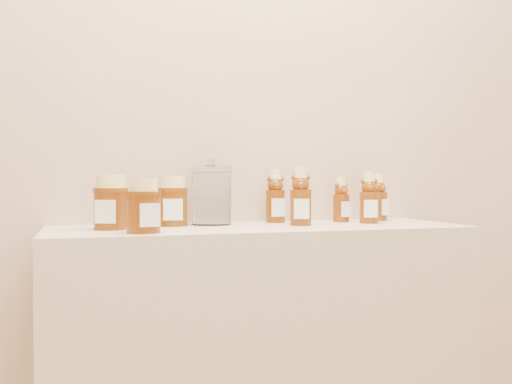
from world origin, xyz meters
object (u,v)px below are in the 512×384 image
object	(u,v)px
bear_bottle_back_left	(275,192)
bear_bottle_front_left	(301,192)
honey_jar_left	(111,202)
glass_canister	(212,193)
display_table	(260,380)

from	to	relation	value
bear_bottle_back_left	bear_bottle_front_left	bearing A→B (deg)	-73.42
bear_bottle_front_left	honey_jar_left	distance (m)	0.54
glass_canister	bear_bottle_back_left	bearing A→B (deg)	8.10
bear_bottle_front_left	honey_jar_left	world-z (taller)	bear_bottle_front_left
honey_jar_left	display_table	bearing A→B (deg)	18.22
bear_bottle_front_left	bear_bottle_back_left	bearing A→B (deg)	121.28
glass_canister	honey_jar_left	bearing A→B (deg)	-164.52
display_table	bear_bottle_back_left	bearing A→B (deg)	54.96
display_table	bear_bottle_front_left	distance (m)	0.56
display_table	bear_bottle_back_left	size ratio (longest dim) A/B	6.25
bear_bottle_back_left	honey_jar_left	world-z (taller)	bear_bottle_back_left
bear_bottle_back_left	glass_canister	world-z (taller)	same
bear_bottle_back_left	glass_canister	xyz separation A→B (m)	(-0.21, -0.03, 0.00)
bear_bottle_front_left	glass_canister	size ratio (longest dim) A/B	1.02
bear_bottle_back_left	glass_canister	bearing A→B (deg)	-170.21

